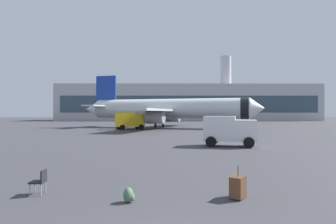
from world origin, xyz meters
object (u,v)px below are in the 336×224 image
at_px(service_truck, 130,120).
at_px(traveller_backpack, 129,195).
at_px(rolling_suitcase, 238,187).
at_px(cargo_van, 229,129).
at_px(safety_cone_mid, 223,130).
at_px(airplane_at_gate, 168,109).
at_px(gate_chair, 40,180).
at_px(safety_cone_near, 116,128).

relative_size(service_truck, traveller_backpack, 11.00).
bearing_deg(service_truck, rolling_suitcase, -77.92).
bearing_deg(service_truck, traveller_backpack, -82.92).
distance_m(cargo_van, safety_cone_mid, 19.24).
height_order(airplane_at_gate, cargo_van, airplane_at_gate).
bearing_deg(traveller_backpack, service_truck, 97.08).
bearing_deg(gate_chair, safety_cone_mid, 68.58).
distance_m(airplane_at_gate, cargo_van, 30.99).
bearing_deg(service_truck, gate_chair, -87.35).
xyz_separation_m(cargo_van, gate_chair, (-9.93, -14.72, -0.95)).
bearing_deg(cargo_van, safety_cone_near, 119.40).
height_order(service_truck, safety_cone_near, service_truck).
bearing_deg(safety_cone_near, traveller_backpack, -79.69).
xyz_separation_m(service_truck, gate_chair, (1.86, -40.27, -1.11)).
xyz_separation_m(safety_cone_mid, rolling_suitcase, (-6.34, -34.18, 0.08)).
bearing_deg(safety_cone_mid, cargo_van, -99.81).
relative_size(airplane_at_gate, traveller_backpack, 73.09).
height_order(safety_cone_mid, rolling_suitcase, rolling_suitcase).
relative_size(cargo_van, traveller_backpack, 9.92).
relative_size(safety_cone_near, rolling_suitcase, 0.62).
relative_size(airplane_at_gate, safety_cone_mid, 56.13).
xyz_separation_m(airplane_at_gate, rolling_suitcase, (1.97, -45.75, -3.27)).
height_order(cargo_van, safety_cone_near, cargo_van).
relative_size(service_truck, cargo_van, 1.11).
bearing_deg(cargo_van, safety_cone_mid, 80.19).
distance_m(cargo_van, gate_chair, 17.78).
distance_m(rolling_suitcase, traveller_backpack, 3.64).
relative_size(service_truck, rolling_suitcase, 4.80).
relative_size(cargo_van, gate_chair, 5.54).
distance_m(rolling_suitcase, gate_chair, 6.89).
xyz_separation_m(airplane_at_gate, safety_cone_mid, (8.30, -11.57, -3.35)).
relative_size(airplane_at_gate, service_truck, 6.65).
xyz_separation_m(safety_cone_near, rolling_suitcase, (11.00, -40.22, 0.05)).
bearing_deg(safety_cone_mid, service_truck, 156.29).
bearing_deg(gate_chair, cargo_van, 56.01).
bearing_deg(airplane_at_gate, service_truck, -143.76).
bearing_deg(cargo_van, traveller_backpack, -113.09).
relative_size(cargo_van, safety_cone_mid, 7.62).
bearing_deg(traveller_backpack, safety_cone_mid, 73.95).
height_order(airplane_at_gate, rolling_suitcase, airplane_at_gate).
relative_size(rolling_suitcase, gate_chair, 1.28).
bearing_deg(traveller_backpack, cargo_van, 66.91).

